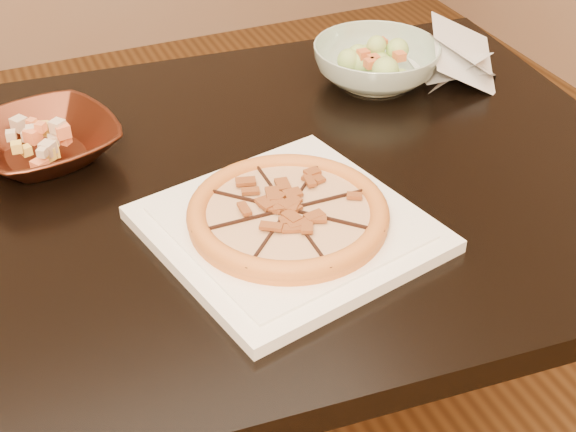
# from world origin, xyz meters

# --- Properties ---
(dining_table) EXTENTS (1.38, 0.95, 0.75)m
(dining_table) POSITION_xyz_m (0.19, -0.15, 0.64)
(dining_table) COLOR black
(dining_table) RESTS_ON floor
(plate) EXTENTS (0.38, 0.38, 0.02)m
(plate) POSITION_xyz_m (0.27, -0.30, 0.76)
(plate) COLOR white
(plate) RESTS_ON dining_table
(pizza) EXTENTS (0.26, 0.26, 0.03)m
(pizza) POSITION_xyz_m (0.27, -0.30, 0.78)
(pizza) COLOR gold
(pizza) RESTS_ON plate
(bronze_bowl) EXTENTS (0.25, 0.25, 0.05)m
(bronze_bowl) POSITION_xyz_m (0.01, 0.02, 0.78)
(bronze_bowl) COLOR #512416
(bronze_bowl) RESTS_ON dining_table
(mixed_dish) EXTENTS (0.11, 0.11, 0.03)m
(mixed_dish) POSITION_xyz_m (0.01, 0.02, 0.82)
(mixed_dish) COLOR beige
(mixed_dish) RESTS_ON bronze_bowl
(salad_bowl) EXTENTS (0.24, 0.24, 0.07)m
(salad_bowl) POSITION_xyz_m (0.58, 0.04, 0.78)
(salad_bowl) COLOR #B0CBBB
(salad_bowl) RESTS_ON dining_table
(salad) EXTENTS (0.10, 0.11, 0.04)m
(salad) POSITION_xyz_m (0.58, 0.04, 0.84)
(salad) COLOR #A1C573
(salad) RESTS_ON salad_bowl
(cling_film) EXTENTS (0.17, 0.14, 0.05)m
(cling_film) POSITION_xyz_m (0.72, 0.00, 0.78)
(cling_film) COLOR silver
(cling_film) RESTS_ON dining_table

